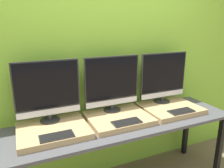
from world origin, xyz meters
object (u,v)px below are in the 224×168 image
keyboard_left (57,136)px  keyboard_center (127,122)px  monitor_left (48,90)px  keyboard_right (181,111)px  monitor_center (112,83)px  monitor_right (163,77)px

keyboard_left → keyboard_center: same height
monitor_left → keyboard_center: bearing=-27.5°
monitor_left → keyboard_left: 0.43m
keyboard_left → keyboard_right: size_ratio=1.00×
monitor_left → keyboard_left: monitor_left is taller
monitor_left → keyboard_right: (1.24, -0.32, -0.28)m
keyboard_left → monitor_left: bearing=90.0°
monitor_left → keyboard_right: size_ratio=2.12×
keyboard_center → keyboard_left: bearing=180.0°
monitor_center → monitor_left: bearing=180.0°
monitor_left → keyboard_right: 1.31m
keyboard_left → keyboard_right: same height
monitor_left → monitor_right: size_ratio=1.00×
monitor_center → keyboard_right: (0.62, -0.32, -0.28)m
monitor_left → monitor_center: bearing=0.0°
keyboard_center → keyboard_right: bearing=0.0°
keyboard_center → monitor_right: monitor_right is taller
monitor_center → keyboard_center: monitor_center is taller
monitor_left → monitor_right: bearing=0.0°
keyboard_left → keyboard_center: (0.62, 0.00, 0.00)m
keyboard_left → monitor_center: 0.75m
monitor_right → keyboard_center: bearing=-152.5°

